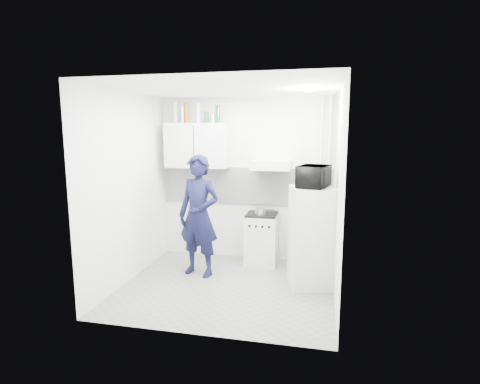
# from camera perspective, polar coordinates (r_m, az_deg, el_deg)

# --- Properties ---
(floor) EXTENTS (2.80, 2.80, 0.00)m
(floor) POSITION_cam_1_polar(r_m,az_deg,el_deg) (5.21, -1.97, -14.18)
(floor) COLOR slate
(floor) RESTS_ON ground
(ceiling) EXTENTS (2.80, 2.80, 0.00)m
(ceiling) POSITION_cam_1_polar(r_m,az_deg,el_deg) (4.82, -2.14, 15.53)
(ceiling) COLOR white
(ceiling) RESTS_ON wall_back
(wall_back) EXTENTS (2.80, 0.00, 2.80)m
(wall_back) POSITION_cam_1_polar(r_m,az_deg,el_deg) (6.06, 0.85, 1.90)
(wall_back) COLOR silver
(wall_back) RESTS_ON floor
(wall_left) EXTENTS (0.00, 2.60, 2.60)m
(wall_left) POSITION_cam_1_polar(r_m,az_deg,el_deg) (5.36, -16.71, 0.57)
(wall_left) COLOR silver
(wall_left) RESTS_ON floor
(wall_right) EXTENTS (0.00, 2.60, 2.60)m
(wall_right) POSITION_cam_1_polar(r_m,az_deg,el_deg) (4.71, 14.70, -0.49)
(wall_right) COLOR silver
(wall_right) RESTS_ON floor
(person) EXTENTS (0.72, 0.56, 1.75)m
(person) POSITION_cam_1_polar(r_m,az_deg,el_deg) (5.41, -6.29, -3.61)
(person) COLOR black
(person) RESTS_ON floor
(stove) EXTENTS (0.49, 0.49, 0.78)m
(stove) POSITION_cam_1_polar(r_m,az_deg,el_deg) (5.95, 3.31, -7.22)
(stove) COLOR silver
(stove) RESTS_ON floor
(fridge) EXTENTS (0.68, 0.68, 1.35)m
(fridge) POSITION_cam_1_polar(r_m,az_deg,el_deg) (5.12, 10.91, -6.76)
(fridge) COLOR white
(fridge) RESTS_ON floor
(stove_top) EXTENTS (0.47, 0.47, 0.03)m
(stove_top) POSITION_cam_1_polar(r_m,az_deg,el_deg) (5.85, 3.35, -3.42)
(stove_top) COLOR black
(stove_top) RESTS_ON stove
(saucepan) EXTENTS (0.17, 0.17, 0.10)m
(saucepan) POSITION_cam_1_polar(r_m,az_deg,el_deg) (5.77, 3.14, -2.95)
(saucepan) COLOR silver
(saucepan) RESTS_ON stove_top
(microwave) EXTENTS (0.59, 0.46, 0.29)m
(microwave) POSITION_cam_1_polar(r_m,az_deg,el_deg) (4.96, 11.19, 2.35)
(microwave) COLOR black
(microwave) RESTS_ON fridge
(bottle_a) EXTENTS (0.08, 0.08, 0.33)m
(bottle_a) POSITION_cam_1_polar(r_m,az_deg,el_deg) (6.17, -9.86, 11.84)
(bottle_a) COLOR #B2B7BC
(bottle_a) RESTS_ON upper_cabinet
(bottle_b) EXTENTS (0.07, 0.07, 0.26)m
(bottle_b) POSITION_cam_1_polar(r_m,az_deg,el_deg) (6.12, -8.77, 11.52)
(bottle_b) COLOR silver
(bottle_b) RESTS_ON upper_cabinet
(bottle_c) EXTENTS (0.08, 0.08, 0.31)m
(bottle_c) POSITION_cam_1_polar(r_m,az_deg,el_deg) (6.10, -8.15, 11.80)
(bottle_c) COLOR brown
(bottle_c) RESTS_ON upper_cabinet
(bottle_d) EXTENTS (0.07, 0.07, 0.31)m
(bottle_d) POSITION_cam_1_polar(r_m,az_deg,el_deg) (6.03, -6.37, 11.85)
(bottle_d) COLOR #B2B7BC
(bottle_d) RESTS_ON upper_cabinet
(canister_a) EXTENTS (0.07, 0.07, 0.18)m
(canister_a) POSITION_cam_1_polar(r_m,az_deg,el_deg) (5.99, -5.14, 11.27)
(canister_a) COLOR #144C1E
(canister_a) RESTS_ON upper_cabinet
(canister_b) EXTENTS (0.08, 0.08, 0.15)m
(canister_b) POSITION_cam_1_polar(r_m,az_deg,el_deg) (5.96, -4.20, 11.14)
(canister_b) COLOR silver
(canister_b) RESTS_ON upper_cabinet
(bottle_e) EXTENTS (0.07, 0.07, 0.28)m
(bottle_e) POSITION_cam_1_polar(r_m,az_deg,el_deg) (5.94, -3.41, 11.80)
(bottle_e) COLOR #144C1E
(bottle_e) RESTS_ON upper_cabinet
(upper_cabinet) EXTENTS (1.00, 0.35, 0.70)m
(upper_cabinet) POSITION_cam_1_polar(r_m,az_deg,el_deg) (6.04, -6.52, 7.06)
(upper_cabinet) COLOR white
(upper_cabinet) RESTS_ON wall_back
(range_hood) EXTENTS (0.60, 0.50, 0.14)m
(range_hood) POSITION_cam_1_polar(r_m,az_deg,el_deg) (5.71, 4.81, 4.15)
(range_hood) COLOR silver
(range_hood) RESTS_ON wall_back
(backsplash) EXTENTS (2.74, 0.03, 0.60)m
(backsplash) POSITION_cam_1_polar(r_m,az_deg,el_deg) (6.06, 0.82, 0.94)
(backsplash) COLOR white
(backsplash) RESTS_ON wall_back
(pipe_a) EXTENTS (0.05, 0.05, 2.60)m
(pipe_a) POSITION_cam_1_polar(r_m,az_deg,el_deg) (5.86, 13.26, 1.42)
(pipe_a) COLOR silver
(pipe_a) RESTS_ON floor
(pipe_b) EXTENTS (0.04, 0.04, 2.60)m
(pipe_b) POSITION_cam_1_polar(r_m,az_deg,el_deg) (5.86, 12.08, 1.45)
(pipe_b) COLOR silver
(pipe_b) RESTS_ON floor
(ceiling_spot_fixture) EXTENTS (0.10, 0.10, 0.02)m
(ceiling_spot_fixture) POSITION_cam_1_polar(r_m,az_deg,el_deg) (4.87, 10.36, 14.97)
(ceiling_spot_fixture) COLOR white
(ceiling_spot_fixture) RESTS_ON ceiling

